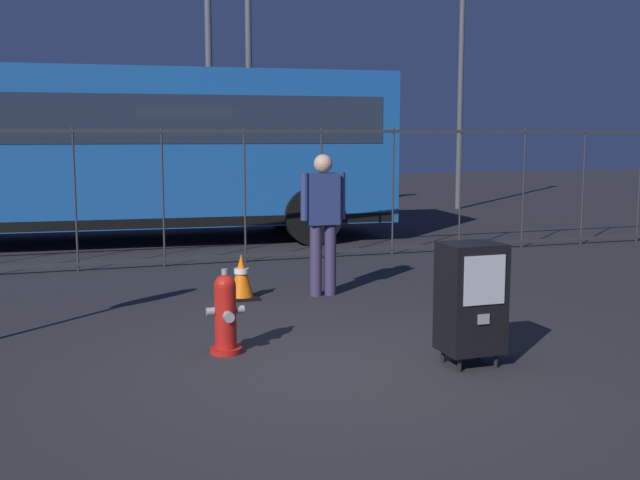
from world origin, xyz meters
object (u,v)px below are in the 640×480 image
traffic_cone (241,277)px  fire_hydrant (225,314)px  pedestrian (323,216)px  street_light_near_right (208,27)px  street_light_near_left (462,44)px  street_light_far_left (249,51)px  bus_near (92,146)px  newspaper_box_primary (471,297)px

traffic_cone → fire_hydrant: bearing=-106.7°
pedestrian → fire_hydrant: bearing=-128.1°
fire_hydrant → street_light_near_right: (1.74, 9.54, 3.72)m
street_light_near_left → street_light_near_right: street_light_near_left is taller
street_light_near_left → street_light_far_left: bearing=-169.5°
street_light_near_left → traffic_cone: bearing=-130.8°
bus_near → street_light_far_left: 4.72m
fire_hydrant → newspaper_box_primary: size_ratio=0.73×
newspaper_box_primary → traffic_cone: (-1.18, 3.18, -0.31)m
newspaper_box_primary → bus_near: bearing=106.2°
fire_hydrant → bus_near: (-0.71, 7.72, 1.36)m
fire_hydrant → bus_near: bearing=95.2°
newspaper_box_primary → bus_near: size_ratio=0.10×
traffic_cone → bus_near: bus_near is taller
street_light_near_left → street_light_near_right: 7.03m
pedestrian → bus_near: (-2.32, 5.66, 0.76)m
bus_near → street_light_near_left: (9.25, 3.60, 2.46)m
fire_hydrant → bus_near: bus_near is taller
fire_hydrant → street_light_near_right: street_light_near_right is taller
fire_hydrant → traffic_cone: fire_hydrant is taller
newspaper_box_primary → street_light_near_left: bearing=61.4°
pedestrian → street_light_near_left: street_light_near_left is taller
newspaper_box_primary → street_light_near_left: (6.71, 12.32, 3.60)m
street_light_near_right → street_light_far_left: size_ratio=1.11×
fire_hydrant → pedestrian: 2.68m
bus_near → street_light_far_left: street_light_far_left is taller
street_light_near_right → street_light_far_left: 1.28m
bus_near → newspaper_box_primary: bearing=-69.2°
bus_near → traffic_cone: bearing=-71.7°
traffic_cone → street_light_far_left: street_light_far_left is taller
bus_near → street_light_near_left: street_light_near_left is taller
fire_hydrant → newspaper_box_primary: newspaper_box_primary is taller
street_light_near_left → bus_near: bearing=-158.7°
street_light_near_right → street_light_far_left: (1.01, 0.70, -0.36)m
traffic_cone → street_light_near_right: 8.36m
newspaper_box_primary → street_light_far_left: size_ratio=0.16×
pedestrian → street_light_near_right: size_ratio=0.24×
fire_hydrant → pedestrian: size_ratio=0.45×
pedestrian → street_light_far_left: 8.71m
traffic_cone → street_light_near_left: street_light_near_left is taller
fire_hydrant → street_light_near_right: bearing=79.6°
pedestrian → traffic_cone: (-0.96, 0.12, -0.69)m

